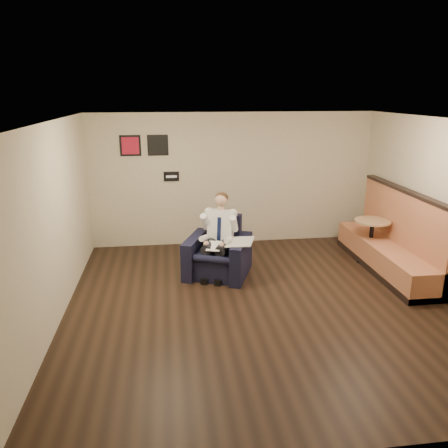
{
  "coord_description": "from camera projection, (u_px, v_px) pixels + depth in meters",
  "views": [
    {
      "loc": [
        -1.39,
        -6.07,
        3.19
      ],
      "look_at": [
        -0.43,
        1.2,
        0.97
      ],
      "focal_mm": 35.0,
      "sensor_mm": 36.0,
      "label": 1
    }
  ],
  "objects": [
    {
      "name": "wall_left",
      "position": [
        52.0,
        226.0,
        6.07
      ],
      "size": [
        0.02,
        6.0,
        2.8
      ],
      "primitive_type": "cube",
      "color": "beige",
      "rests_on": "ground"
    },
    {
      "name": "ground",
      "position": [
        261.0,
        304.0,
        6.85
      ],
      "size": [
        6.0,
        6.0,
        0.0
      ],
      "primitive_type": "plane",
      "color": "black",
      "rests_on": "ground"
    },
    {
      "name": "armchair",
      "position": [
        218.0,
        248.0,
        7.82
      ],
      "size": [
        1.37,
        1.37,
        1.03
      ],
      "primitive_type": "cube",
      "rotation": [
        0.0,
        0.0,
        -0.37
      ],
      "color": "black",
      "rests_on": "ground"
    },
    {
      "name": "side_table",
      "position": [
        221.0,
        261.0,
        7.98
      ],
      "size": [
        0.7,
        0.7,
        0.46
      ],
      "primitive_type": "cube",
      "rotation": [
        0.0,
        0.0,
        -0.32
      ],
      "color": "black",
      "rests_on": "ground"
    },
    {
      "name": "banquette",
      "position": [
        388.0,
        231.0,
        7.98
      ],
      "size": [
        0.69,
        2.91,
        1.49
      ],
      "primitive_type": "cube",
      "color": "#B26944",
      "rests_on": "ground"
    },
    {
      "name": "art_print_right",
      "position": [
        158.0,
        145.0,
        8.87
      ],
      "size": [
        0.42,
        0.03,
        0.42
      ],
      "primitive_type": "cube",
      "color": "black",
      "rests_on": "wall_back"
    },
    {
      "name": "newspaper",
      "position": [
        240.0,
        242.0,
        7.56
      ],
      "size": [
        0.6,
        0.67,
        0.01
      ],
      "primitive_type": "cube",
      "rotation": [
        0.0,
        0.0,
        -0.32
      ],
      "color": "silver",
      "rests_on": "armchair"
    },
    {
      "name": "coffee_mug",
      "position": [
        232.0,
        245.0,
        7.98
      ],
      "size": [
        0.1,
        0.1,
        0.1
      ],
      "primitive_type": "cylinder",
      "rotation": [
        0.0,
        0.0,
        -0.32
      ],
      "color": "white",
      "rests_on": "side_table"
    },
    {
      "name": "green_folder",
      "position": [
        219.0,
        249.0,
        7.9
      ],
      "size": [
        0.51,
        0.4,
        0.01
      ],
      "primitive_type": "cube",
      "rotation": [
        0.0,
        0.0,
        -0.18
      ],
      "color": "#2BDA7A",
      "rests_on": "side_table"
    },
    {
      "name": "smartphone",
      "position": [
        225.0,
        246.0,
        8.06
      ],
      "size": [
        0.16,
        0.13,
        0.01
      ],
      "primitive_type": "cube",
      "rotation": [
        0.0,
        0.0,
        -0.49
      ],
      "color": "black",
      "rests_on": "side_table"
    },
    {
      "name": "cafe_table",
      "position": [
        371.0,
        241.0,
        8.44
      ],
      "size": [
        0.9,
        0.9,
        0.85
      ],
      "primitive_type": "cylinder",
      "rotation": [
        0.0,
        0.0,
        0.41
      ],
      "color": "tan",
      "rests_on": "ground"
    },
    {
      "name": "art_print_left",
      "position": [
        130.0,
        146.0,
        8.8
      ],
      "size": [
        0.42,
        0.03,
        0.42
      ],
      "primitive_type": "cube",
      "color": "#B81630",
      "rests_on": "wall_back"
    },
    {
      "name": "ceiling",
      "position": [
        266.0,
        121.0,
        6.04
      ],
      "size": [
        6.0,
        6.0,
        0.02
      ],
      "primitive_type": "cube",
      "color": "white",
      "rests_on": "wall_back"
    },
    {
      "name": "wall_front",
      "position": [
        342.0,
        318.0,
        3.6
      ],
      "size": [
        6.0,
        0.02,
        2.8
      ],
      "primitive_type": "cube",
      "color": "beige",
      "rests_on": "ground"
    },
    {
      "name": "seated_man",
      "position": [
        216.0,
        240.0,
        7.64
      ],
      "size": [
        0.99,
        1.18,
        1.4
      ],
      "primitive_type": null,
      "rotation": [
        0.0,
        0.0,
        -0.37
      ],
      "color": "silver",
      "rests_on": "armchair"
    },
    {
      "name": "lap_papers",
      "position": [
        214.0,
        246.0,
        7.56
      ],
      "size": [
        0.32,
        0.39,
        0.01
      ],
      "primitive_type": "cube",
      "rotation": [
        0.0,
        0.0,
        -0.3
      ],
      "color": "white",
      "rests_on": "seated_man"
    },
    {
      "name": "seating_sign",
      "position": [
        171.0,
        176.0,
        9.09
      ],
      "size": [
        0.32,
        0.02,
        0.2
      ],
      "primitive_type": "cube",
      "color": "black",
      "rests_on": "wall_back"
    },
    {
      "name": "wall_back",
      "position": [
        233.0,
        179.0,
        9.29
      ],
      "size": [
        6.0,
        0.02,
        2.8
      ],
      "primitive_type": "cube",
      "color": "beige",
      "rests_on": "ground"
    }
  ]
}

